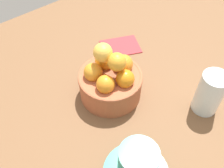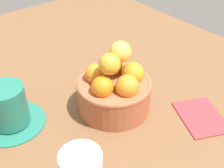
% 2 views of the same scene
% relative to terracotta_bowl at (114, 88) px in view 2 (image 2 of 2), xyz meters
% --- Properties ---
extents(ground_plane, '(1.29, 0.94, 0.03)m').
position_rel_terracotta_bowl_xyz_m(ground_plane, '(-0.00, -0.00, -0.07)').
color(ground_plane, brown).
extents(terracotta_bowl, '(0.16, 0.16, 0.15)m').
position_rel_terracotta_bowl_xyz_m(terracotta_bowl, '(0.00, 0.00, 0.00)').
color(terracotta_bowl, '#AD5938').
rests_on(terracotta_bowl, ground_plane).
extents(coffee_cup, '(0.14, 0.14, 0.09)m').
position_rel_terracotta_bowl_xyz_m(coffee_cup, '(-0.09, -0.19, -0.01)').
color(coffee_cup, '#247260').
rests_on(coffee_cup, ground_plane).
extents(folded_napkin, '(0.14, 0.12, 0.01)m').
position_rel_terracotta_bowl_xyz_m(folded_napkin, '(0.14, 0.12, -0.05)').
color(folded_napkin, '#B23338').
rests_on(folded_napkin, ground_plane).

